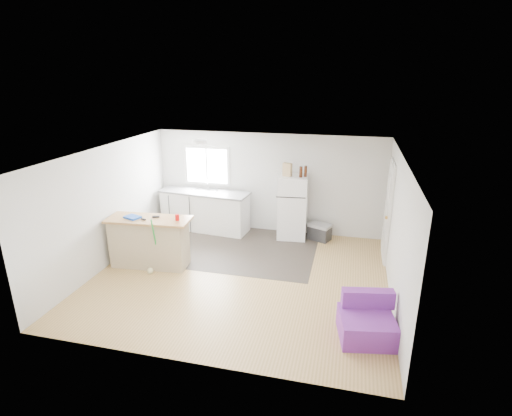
# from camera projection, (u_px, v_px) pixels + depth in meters

# --- Properties ---
(room) EXTENTS (5.51, 5.01, 2.41)m
(room) POSITION_uv_depth(u_px,v_px,m) (240.00, 218.00, 7.32)
(room) COLOR #A57F45
(room) RESTS_ON ground
(vinyl_zone) EXTENTS (4.05, 2.50, 0.00)m
(vinyl_zone) POSITION_uv_depth(u_px,v_px,m) (225.00, 246.00, 9.02)
(vinyl_zone) COLOR #2F2823
(vinyl_zone) RESTS_ON floor
(window) EXTENTS (1.18, 0.06, 0.98)m
(window) POSITION_uv_depth(u_px,v_px,m) (207.00, 166.00, 9.84)
(window) COLOR white
(window) RESTS_ON back_wall
(interior_door) EXTENTS (0.11, 0.92, 2.10)m
(interior_door) POSITION_uv_depth(u_px,v_px,m) (388.00, 212.00, 8.19)
(interior_door) COLOR white
(interior_door) RESTS_ON right_wall
(ceiling_fixture) EXTENTS (0.30, 0.30, 0.07)m
(ceiling_fixture) POSITION_uv_depth(u_px,v_px,m) (200.00, 142.00, 8.32)
(ceiling_fixture) COLOR white
(ceiling_fixture) RESTS_ON ceiling
(kitchen_cabinets) EXTENTS (2.27, 0.91, 1.28)m
(kitchen_cabinets) POSITION_uv_depth(u_px,v_px,m) (205.00, 210.00, 9.87)
(kitchen_cabinets) COLOR white
(kitchen_cabinets) RESTS_ON floor
(peninsula) EXTENTS (1.69, 0.76, 1.01)m
(peninsula) POSITION_uv_depth(u_px,v_px,m) (150.00, 242.00, 8.00)
(peninsula) COLOR #BFAF8A
(peninsula) RESTS_ON floor
(refrigerator) EXTENTS (0.72, 0.69, 1.50)m
(refrigerator) POSITION_uv_depth(u_px,v_px,m) (292.00, 207.00, 9.31)
(refrigerator) COLOR white
(refrigerator) RESTS_ON floor
(cooler) EXTENTS (0.60, 0.52, 0.39)m
(cooler) POSITION_uv_depth(u_px,v_px,m) (320.00, 232.00, 9.34)
(cooler) COLOR #2B2C2E
(cooler) RESTS_ON floor
(purple_seat) EXTENTS (0.90, 0.86, 0.64)m
(purple_seat) POSITION_uv_depth(u_px,v_px,m) (366.00, 322.00, 5.89)
(purple_seat) COLOR purple
(purple_seat) RESTS_ON floor
(cleaner_jug) EXTENTS (0.17, 0.15, 0.32)m
(cleaner_jug) POSITION_uv_depth(u_px,v_px,m) (162.00, 263.00, 7.92)
(cleaner_jug) COLOR white
(cleaner_jug) RESTS_ON floor
(mop) EXTENTS (0.21, 0.33, 1.16)m
(mop) POSITION_uv_depth(u_px,v_px,m) (152.00, 262.00, 7.76)
(mop) COLOR green
(mop) RESTS_ON floor
(red_cup) EXTENTS (0.09, 0.09, 0.12)m
(red_cup) POSITION_uv_depth(u_px,v_px,m) (177.00, 217.00, 7.71)
(red_cup) COLOR red
(red_cup) RESTS_ON peninsula
(blue_tray) EXTENTS (0.36, 0.31, 0.04)m
(blue_tray) POSITION_uv_depth(u_px,v_px,m) (132.00, 217.00, 7.85)
(blue_tray) COLOR blue
(blue_tray) RESTS_ON peninsula
(tool_a) EXTENTS (0.15, 0.09, 0.03)m
(tool_a) POSITION_uv_depth(u_px,v_px,m) (156.00, 217.00, 7.88)
(tool_a) COLOR black
(tool_a) RESTS_ON peninsula
(tool_b) EXTENTS (0.11, 0.08, 0.03)m
(tool_b) POSITION_uv_depth(u_px,v_px,m) (144.00, 219.00, 7.75)
(tool_b) COLOR black
(tool_b) RESTS_ON peninsula
(cardboard_box) EXTENTS (0.22, 0.16, 0.30)m
(cardboard_box) POSITION_uv_depth(u_px,v_px,m) (287.00, 170.00, 9.01)
(cardboard_box) COLOR tan
(cardboard_box) RESTS_ON refrigerator
(bottle_left) EXTENTS (0.07, 0.07, 0.25)m
(bottle_left) POSITION_uv_depth(u_px,v_px,m) (301.00, 172.00, 8.91)
(bottle_left) COLOR #3C1A0A
(bottle_left) RESTS_ON refrigerator
(bottle_right) EXTENTS (0.09, 0.09, 0.25)m
(bottle_right) POSITION_uv_depth(u_px,v_px,m) (305.00, 171.00, 8.97)
(bottle_right) COLOR #3C1A0A
(bottle_right) RESTS_ON refrigerator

